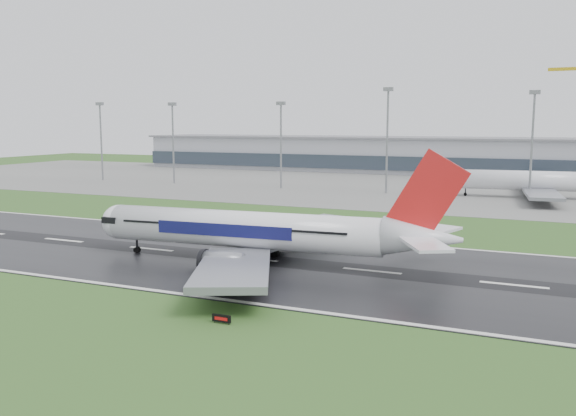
% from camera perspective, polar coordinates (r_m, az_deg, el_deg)
% --- Properties ---
extents(ground, '(520.00, 520.00, 0.00)m').
position_cam_1_polar(ground, '(109.10, -12.79, -3.84)').
color(ground, '#2A4F1D').
rests_on(ground, ground).
extents(runway, '(400.00, 45.00, 0.10)m').
position_cam_1_polar(runway, '(109.09, -12.79, -3.81)').
color(runway, black).
rests_on(runway, ground).
extents(apron, '(400.00, 130.00, 0.08)m').
position_cam_1_polar(apron, '(221.39, 6.63, 2.29)').
color(apron, slate).
rests_on(apron, ground).
extents(terminal, '(240.00, 36.00, 15.00)m').
position_cam_1_polar(terminal, '(278.66, 10.24, 4.93)').
color(terminal, '#989BA4').
rests_on(terminal, ground).
extents(main_airliner, '(63.86, 61.26, 17.59)m').
position_cam_1_polar(main_airliner, '(94.21, -2.07, -0.01)').
color(main_airliner, white).
rests_on(main_airliner, runway).
extents(parked_airliner, '(61.53, 58.10, 16.46)m').
position_cam_1_polar(parked_airliner, '(191.52, 22.45, 3.32)').
color(parked_airliner, silver).
rests_on(parked_airliner, apron).
extents(runway_sign, '(2.31, 0.34, 1.04)m').
position_cam_1_polar(runway_sign, '(68.41, -6.30, -10.39)').
color(runway_sign, black).
rests_on(runway_sign, ground).
extents(floodmast_0, '(0.64, 0.64, 28.68)m').
position_cam_1_polar(floodmast_0, '(244.83, -17.23, 5.88)').
color(floodmast_0, gray).
rests_on(floodmast_0, ground).
extents(floodmast_1, '(0.64, 0.64, 28.18)m').
position_cam_1_polar(floodmast_1, '(224.82, -10.79, 5.88)').
color(floodmast_1, gray).
rests_on(floodmast_1, ground).
extents(floodmast_2, '(0.64, 0.64, 27.92)m').
position_cam_1_polar(floodmast_2, '(203.82, -0.67, 5.77)').
color(floodmast_2, gray).
rests_on(floodmast_2, ground).
extents(floodmast_3, '(0.64, 0.64, 31.77)m').
position_cam_1_polar(floodmast_3, '(191.83, 9.35, 6.10)').
color(floodmast_3, gray).
rests_on(floodmast_3, ground).
extents(floodmast_4, '(0.64, 0.64, 30.04)m').
position_cam_1_polar(floodmast_4, '(186.14, 22.04, 5.29)').
color(floodmast_4, gray).
rests_on(floodmast_4, ground).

